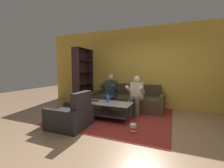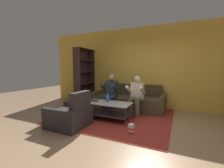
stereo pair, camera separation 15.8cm
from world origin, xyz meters
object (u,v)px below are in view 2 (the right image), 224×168
(armchair, at_px, (70,116))
(person_seated_left, at_px, (110,91))
(coffee_table, at_px, (108,108))
(bookshelf, at_px, (83,84))
(couch, at_px, (128,101))
(popcorn_tub, at_px, (131,128))
(person_seated_right, at_px, (136,94))
(vase, at_px, (108,98))
(book_stack, at_px, (95,101))

(armchair, bearing_deg, person_seated_left, 78.83)
(coffee_table, relative_size, bookshelf, 0.60)
(person_seated_left, relative_size, bookshelf, 0.57)
(couch, relative_size, popcorn_tub, 11.31)
(person_seated_right, xyz_separation_m, armchair, (-1.19, -1.60, -0.38))
(vase, bearing_deg, book_stack, -144.05)
(person_seated_left, relative_size, armchair, 1.40)
(person_seated_left, height_order, person_seated_right, person_seated_left)
(book_stack, bearing_deg, vase, 35.95)
(person_seated_right, relative_size, vase, 5.08)
(vase, relative_size, book_stack, 0.99)
(couch, height_order, book_stack, couch)
(coffee_table, distance_m, vase, 0.28)
(couch, height_order, coffee_table, couch)
(couch, height_order, person_seated_left, person_seated_left)
(couch, relative_size, bookshelf, 1.15)
(person_seated_left, distance_m, popcorn_tub, 1.85)
(coffee_table, relative_size, book_stack, 5.42)
(popcorn_tub, bearing_deg, coffee_table, 145.02)
(person_seated_right, xyz_separation_m, coffee_table, (-0.61, -0.73, -0.34))
(vase, xyz_separation_m, popcorn_tub, (0.91, -0.69, -0.47))
(couch, bearing_deg, person_seated_right, -52.25)
(couch, xyz_separation_m, popcorn_tub, (0.70, -1.91, -0.18))
(armchair, relative_size, popcorn_tub, 4.01)
(popcorn_tub, bearing_deg, couch, 110.18)
(vase, bearing_deg, bookshelf, 147.68)
(person_seated_right, xyz_separation_m, popcorn_tub, (0.27, -1.34, -0.55))
(bookshelf, bearing_deg, coffee_table, -33.82)
(person_seated_left, bearing_deg, armchair, -101.17)
(book_stack, relative_size, popcorn_tub, 1.09)
(vase, relative_size, bookshelf, 0.11)
(person_seated_right, bearing_deg, coffee_table, -129.53)
(armchair, bearing_deg, popcorn_tub, 9.91)
(couch, xyz_separation_m, person_seated_right, (0.44, -0.56, 0.37))
(person_seated_right, relative_size, popcorn_tub, 5.46)
(coffee_table, distance_m, bookshelf, 1.89)
(popcorn_tub, bearing_deg, person_seated_left, 130.13)
(vase, bearing_deg, person_seated_left, 108.83)
(couch, xyz_separation_m, vase, (-0.21, -1.21, 0.29))
(coffee_table, xyz_separation_m, bookshelf, (-1.51, 1.01, 0.53))
(coffee_table, xyz_separation_m, popcorn_tub, (0.87, -0.61, -0.21))
(person_seated_left, bearing_deg, bookshelf, 167.57)
(person_seated_right, bearing_deg, armchair, -126.59)
(couch, xyz_separation_m, armchair, (-0.75, -2.16, -0.01))
(person_seated_right, xyz_separation_m, bookshelf, (-2.12, 0.28, 0.19))
(book_stack, relative_size, bookshelf, 0.11)
(bookshelf, bearing_deg, person_seated_right, -7.47)
(person_seated_left, height_order, book_stack, person_seated_left)
(person_seated_right, xyz_separation_m, vase, (-0.65, -0.65, -0.07))
(vase, relative_size, armchair, 0.27)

